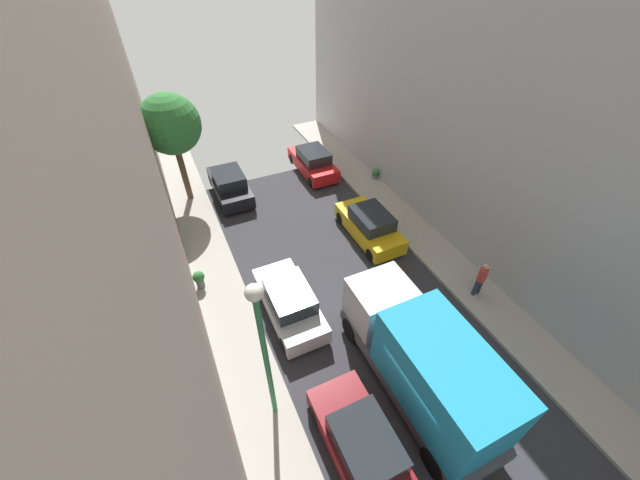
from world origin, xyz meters
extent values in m
plane|color=#2D2D33|center=(0.00, 0.00, 0.00)|extent=(32.00, 32.00, 0.00)
cube|color=#A8A399|center=(-5.00, 0.00, 0.07)|extent=(2.00, 44.00, 0.15)
cube|color=#A8A399|center=(5.00, 0.00, 0.07)|extent=(2.00, 44.00, 0.15)
cube|color=maroon|center=(-2.70, -0.42, 0.55)|extent=(1.76, 4.20, 0.76)
cube|color=#1E2328|center=(-2.70, -0.57, 1.25)|extent=(1.56, 2.10, 0.64)
cylinder|color=black|center=(-3.48, 1.13, 0.32)|extent=(0.22, 0.64, 0.64)
cylinder|color=black|center=(-1.92, 1.13, 0.32)|extent=(0.22, 0.64, 0.64)
cube|color=silver|center=(-2.70, 5.45, 0.55)|extent=(1.76, 4.20, 0.76)
cube|color=#1E2328|center=(-2.70, 5.30, 1.25)|extent=(1.56, 2.10, 0.64)
cylinder|color=black|center=(-3.48, 7.00, 0.32)|extent=(0.22, 0.64, 0.64)
cylinder|color=black|center=(-1.92, 7.00, 0.32)|extent=(0.22, 0.64, 0.64)
cylinder|color=black|center=(-3.48, 3.90, 0.32)|extent=(0.22, 0.64, 0.64)
cylinder|color=black|center=(-1.92, 3.90, 0.32)|extent=(0.22, 0.64, 0.64)
cube|color=black|center=(-2.70, 14.86, 0.55)|extent=(1.76, 4.20, 0.76)
cube|color=#1E2328|center=(-2.70, 14.71, 1.25)|extent=(1.56, 2.10, 0.64)
cylinder|color=black|center=(-3.48, 16.41, 0.32)|extent=(0.22, 0.64, 0.64)
cylinder|color=black|center=(-1.92, 16.41, 0.32)|extent=(0.22, 0.64, 0.64)
cylinder|color=black|center=(-3.48, 13.31, 0.32)|extent=(0.22, 0.64, 0.64)
cylinder|color=black|center=(-1.92, 13.31, 0.32)|extent=(0.22, 0.64, 0.64)
cube|color=gold|center=(2.70, 8.29, 0.55)|extent=(1.76, 4.20, 0.76)
cube|color=#1E2328|center=(2.70, 8.14, 1.25)|extent=(1.56, 2.10, 0.64)
cylinder|color=black|center=(1.92, 9.84, 0.32)|extent=(0.22, 0.64, 0.64)
cylinder|color=black|center=(3.48, 9.84, 0.32)|extent=(0.22, 0.64, 0.64)
cylinder|color=black|center=(1.92, 6.74, 0.32)|extent=(0.22, 0.64, 0.64)
cylinder|color=black|center=(3.48, 6.74, 0.32)|extent=(0.22, 0.64, 0.64)
cube|color=red|center=(2.70, 15.23, 0.55)|extent=(1.76, 4.20, 0.76)
cube|color=#1E2328|center=(2.70, 15.08, 1.25)|extent=(1.56, 2.10, 0.64)
cylinder|color=black|center=(1.92, 16.78, 0.32)|extent=(0.22, 0.64, 0.64)
cylinder|color=black|center=(3.48, 16.78, 0.32)|extent=(0.22, 0.64, 0.64)
cylinder|color=black|center=(1.92, 13.68, 0.32)|extent=(0.22, 0.64, 0.64)
cylinder|color=black|center=(3.48, 13.68, 0.32)|extent=(0.22, 0.64, 0.64)
cube|color=#4C4C51|center=(0.00, 0.78, 0.73)|extent=(2.20, 6.60, 0.50)
cube|color=#B7B7BC|center=(0.00, 3.18, 1.83)|extent=(2.10, 1.80, 1.70)
cube|color=#1E8CB7|center=(0.00, -0.22, 2.18)|extent=(2.24, 4.20, 2.40)
cylinder|color=black|center=(-0.98, 3.38, 0.48)|extent=(0.30, 0.96, 0.96)
cylinder|color=black|center=(0.98, 3.38, 0.48)|extent=(0.30, 0.96, 0.96)
cylinder|color=black|center=(-0.98, -1.62, 0.48)|extent=(0.30, 0.96, 0.96)
cylinder|color=black|center=(0.98, -1.62, 0.48)|extent=(0.30, 0.96, 0.96)
cylinder|color=#2D334C|center=(4.73, 2.97, 0.56)|extent=(0.18, 0.18, 0.82)
cylinder|color=#2D334C|center=(4.95, 2.97, 0.56)|extent=(0.18, 0.18, 0.82)
cylinder|color=#D83F33|center=(4.84, 2.97, 1.29)|extent=(0.36, 0.36, 0.64)
sphere|color=tan|center=(4.84, 2.97, 1.75)|extent=(0.24, 0.24, 0.24)
cylinder|color=brown|center=(-4.93, 15.38, 1.78)|extent=(0.33, 0.33, 3.26)
sphere|color=#2D7233|center=(-4.93, 15.38, 4.54)|extent=(3.03, 3.03, 3.03)
cylinder|color=slate|center=(-5.73, 8.31, 0.34)|extent=(0.33, 0.33, 0.39)
sphere|color=#2D7233|center=(-5.73, 8.31, 0.74)|extent=(0.50, 0.50, 0.50)
cylinder|color=slate|center=(5.76, 12.69, 0.29)|extent=(0.36, 0.36, 0.28)
sphere|color=#38843D|center=(5.76, 12.69, 0.60)|extent=(0.42, 0.42, 0.42)
cylinder|color=#26723F|center=(-4.60, 1.91, 2.95)|extent=(0.16, 0.16, 5.60)
sphere|color=white|center=(-4.60, 1.91, 5.97)|extent=(0.44, 0.44, 0.44)
camera|label=1|loc=(-5.51, -3.55, 12.25)|focal=20.59mm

